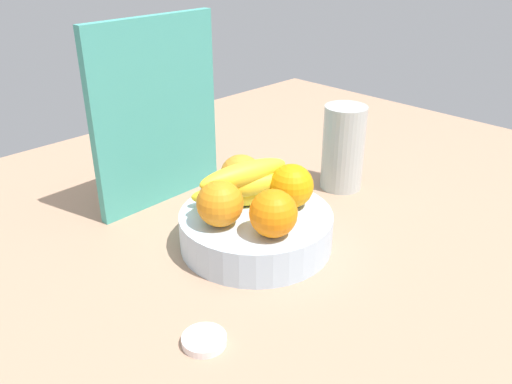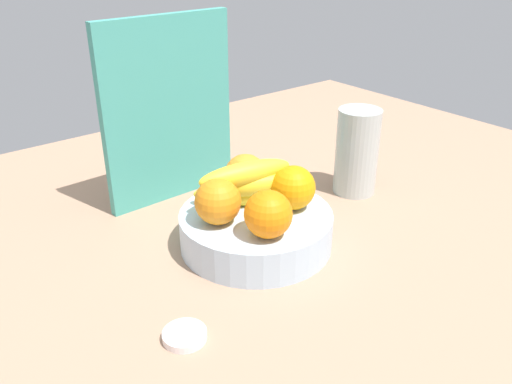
{
  "view_description": "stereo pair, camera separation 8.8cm",
  "coord_description": "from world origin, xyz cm",
  "px_view_note": "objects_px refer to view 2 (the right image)",
  "views": [
    {
      "loc": [
        -57.83,
        -57.51,
        49.64
      ],
      "look_at": [
        -1.75,
        -1.43,
        10.24
      ],
      "focal_mm": 37.28,
      "sensor_mm": 36.0,
      "label": 1
    },
    {
      "loc": [
        -51.28,
        -63.37,
        49.64
      ],
      "look_at": [
        -1.75,
        -1.43,
        10.24
      ],
      "focal_mm": 37.28,
      "sensor_mm": 36.0,
      "label": 2
    }
  ],
  "objects_px": {
    "orange_front_left": "(268,214)",
    "orange_center": "(245,175)",
    "banana_bunch": "(246,184)",
    "cutting_board": "(169,111)",
    "thermos_tumbler": "(357,152)",
    "orange_front_right": "(293,188)",
    "jar_lid": "(185,335)",
    "fruit_bowl": "(256,229)",
    "orange_back_left": "(217,201)"
  },
  "relations": [
    {
      "from": "orange_center",
      "to": "thermos_tumbler",
      "type": "distance_m",
      "value": 0.26
    },
    {
      "from": "jar_lid",
      "to": "orange_front_right",
      "type": "bearing_deg",
      "value": 19.78
    },
    {
      "from": "orange_center",
      "to": "cutting_board",
      "type": "xyz_separation_m",
      "value": [
        -0.04,
        0.19,
        0.08
      ]
    },
    {
      "from": "thermos_tumbler",
      "to": "jar_lid",
      "type": "relative_size",
      "value": 2.94
    },
    {
      "from": "orange_center",
      "to": "banana_bunch",
      "type": "relative_size",
      "value": 0.43
    },
    {
      "from": "orange_front_right",
      "to": "orange_back_left",
      "type": "bearing_deg",
      "value": 163.0
    },
    {
      "from": "banana_bunch",
      "to": "thermos_tumbler",
      "type": "bearing_deg",
      "value": 1.13
    },
    {
      "from": "cutting_board",
      "to": "fruit_bowl",
      "type": "bearing_deg",
      "value": -89.7
    },
    {
      "from": "orange_back_left",
      "to": "orange_front_right",
      "type": "bearing_deg",
      "value": -17.0
    },
    {
      "from": "orange_center",
      "to": "thermos_tumbler",
      "type": "bearing_deg",
      "value": -6.72
    },
    {
      "from": "orange_back_left",
      "to": "thermos_tumbler",
      "type": "height_order",
      "value": "thermos_tumbler"
    },
    {
      "from": "orange_front_right",
      "to": "thermos_tumbler",
      "type": "height_order",
      "value": "thermos_tumbler"
    },
    {
      "from": "banana_bunch",
      "to": "jar_lid",
      "type": "xyz_separation_m",
      "value": [
        -0.23,
        -0.16,
        -0.1
      ]
    },
    {
      "from": "fruit_bowl",
      "to": "orange_center",
      "type": "height_order",
      "value": "orange_center"
    },
    {
      "from": "orange_front_left",
      "to": "orange_center",
      "type": "xyz_separation_m",
      "value": [
        0.06,
        0.14,
        0.0
      ]
    },
    {
      "from": "orange_front_right",
      "to": "jar_lid",
      "type": "bearing_deg",
      "value": -160.22
    },
    {
      "from": "orange_front_right",
      "to": "jar_lid",
      "type": "height_order",
      "value": "orange_front_right"
    },
    {
      "from": "fruit_bowl",
      "to": "orange_back_left",
      "type": "relative_size",
      "value": 3.44
    },
    {
      "from": "orange_front_left",
      "to": "orange_center",
      "type": "relative_size",
      "value": 1.0
    },
    {
      "from": "orange_front_right",
      "to": "cutting_board",
      "type": "relative_size",
      "value": 0.21
    },
    {
      "from": "orange_back_left",
      "to": "jar_lid",
      "type": "bearing_deg",
      "value": -137.64
    },
    {
      "from": "cutting_board",
      "to": "banana_bunch",
      "type": "bearing_deg",
      "value": -88.72
    },
    {
      "from": "orange_back_left",
      "to": "thermos_tumbler",
      "type": "xyz_separation_m",
      "value": [
        0.36,
        0.02,
        -0.01
      ]
    },
    {
      "from": "fruit_bowl",
      "to": "thermos_tumbler",
      "type": "relative_size",
      "value": 1.48
    },
    {
      "from": "orange_front_right",
      "to": "banana_bunch",
      "type": "relative_size",
      "value": 0.43
    },
    {
      "from": "fruit_bowl",
      "to": "thermos_tumbler",
      "type": "height_order",
      "value": "thermos_tumbler"
    },
    {
      "from": "orange_center",
      "to": "fruit_bowl",
      "type": "bearing_deg",
      "value": -114.01
    },
    {
      "from": "jar_lid",
      "to": "orange_center",
      "type": "bearing_deg",
      "value": 37.44
    },
    {
      "from": "banana_bunch",
      "to": "thermos_tumbler",
      "type": "xyz_separation_m",
      "value": [
        0.29,
        0.01,
        -0.02
      ]
    },
    {
      "from": "cutting_board",
      "to": "orange_front_left",
      "type": "bearing_deg",
      "value": -95.6
    },
    {
      "from": "fruit_bowl",
      "to": "orange_front_left",
      "type": "xyz_separation_m",
      "value": [
        -0.03,
        -0.07,
        0.07
      ]
    },
    {
      "from": "orange_back_left",
      "to": "fruit_bowl",
      "type": "bearing_deg",
      "value": -13.25
    },
    {
      "from": "banana_bunch",
      "to": "fruit_bowl",
      "type": "bearing_deg",
      "value": -94.99
    },
    {
      "from": "cutting_board",
      "to": "jar_lid",
      "type": "height_order",
      "value": "cutting_board"
    },
    {
      "from": "orange_front_right",
      "to": "cutting_board",
      "type": "height_order",
      "value": "cutting_board"
    },
    {
      "from": "thermos_tumbler",
      "to": "fruit_bowl",
      "type": "bearing_deg",
      "value": -172.77
    },
    {
      "from": "fruit_bowl",
      "to": "jar_lid",
      "type": "distance_m",
      "value": 0.26
    },
    {
      "from": "orange_front_right",
      "to": "orange_back_left",
      "type": "height_order",
      "value": "same"
    },
    {
      "from": "orange_front_right",
      "to": "thermos_tumbler",
      "type": "bearing_deg",
      "value": 14.82
    },
    {
      "from": "orange_front_right",
      "to": "orange_back_left",
      "type": "xyz_separation_m",
      "value": [
        -0.13,
        0.04,
        0.0
      ]
    },
    {
      "from": "orange_front_left",
      "to": "orange_back_left",
      "type": "height_order",
      "value": "same"
    },
    {
      "from": "orange_front_left",
      "to": "orange_center",
      "type": "height_order",
      "value": "same"
    },
    {
      "from": "orange_front_right",
      "to": "jar_lid",
      "type": "xyz_separation_m",
      "value": [
        -0.29,
        -0.1,
        -0.09
      ]
    },
    {
      "from": "banana_bunch",
      "to": "cutting_board",
      "type": "xyz_separation_m",
      "value": [
        -0.01,
        0.23,
        0.08
      ]
    },
    {
      "from": "orange_front_right",
      "to": "banana_bunch",
      "type": "distance_m",
      "value": 0.08
    },
    {
      "from": "cutting_board",
      "to": "jar_lid",
      "type": "distance_m",
      "value": 0.47
    },
    {
      "from": "orange_back_left",
      "to": "banana_bunch",
      "type": "bearing_deg",
      "value": 12.41
    },
    {
      "from": "cutting_board",
      "to": "thermos_tumbler",
      "type": "relative_size",
      "value": 2.02
    },
    {
      "from": "orange_front_right",
      "to": "orange_center",
      "type": "height_order",
      "value": "same"
    },
    {
      "from": "fruit_bowl",
      "to": "orange_back_left",
      "type": "bearing_deg",
      "value": 166.75
    }
  ]
}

